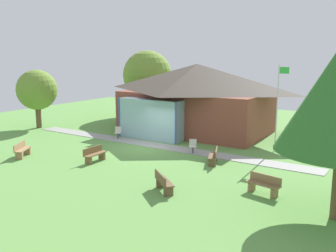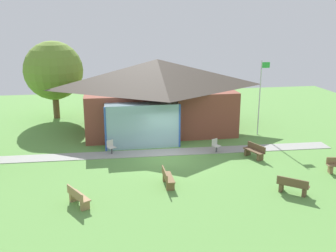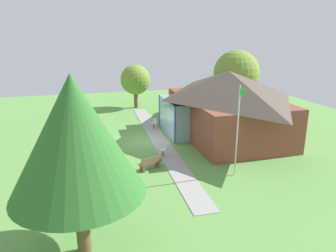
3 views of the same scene
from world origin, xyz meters
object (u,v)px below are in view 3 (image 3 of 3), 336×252
(bench_front_center, at_px, (93,138))
(tree_behind_pavilion_left, at_px, (236,73))
(flagpole, at_px, (238,127))
(bench_lawn_far_right, at_px, (105,200))
(bench_front_right, at_px, (63,172))
(patio_chair_lawn_spare, at_px, (164,150))
(tree_far_east, at_px, (75,137))
(bench_front_left, at_px, (74,124))
(bench_mid_right, at_px, (151,163))
(patio_chair_west, at_px, (154,123))
(pavilion, at_px, (225,103))
(tree_west_hedge, at_px, (135,80))

(bench_front_center, relative_size, tree_behind_pavilion_left, 0.23)
(flagpole, height_order, bench_lawn_far_right, flagpole)
(bench_front_right, bearing_deg, bench_front_center, -158.37)
(flagpole, bearing_deg, bench_front_center, -135.68)
(patio_chair_lawn_spare, distance_m, tree_behind_pavilion_left, 15.59)
(tree_far_east, bearing_deg, bench_front_center, 175.96)
(bench_lawn_far_right, bearing_deg, bench_front_left, 19.11)
(patio_chair_lawn_spare, bearing_deg, bench_mid_right, 119.48)
(bench_front_left, distance_m, tree_behind_pavilion_left, 17.25)
(patio_chair_west, height_order, patio_chair_lawn_spare, same)
(pavilion, height_order, flagpole, flagpole)
(bench_front_right, bearing_deg, bench_lawn_far_right, 68.10)
(bench_mid_right, distance_m, patio_chair_west, 8.81)
(bench_front_center, bearing_deg, flagpole, 134.22)
(patio_chair_lawn_spare, bearing_deg, bench_front_center, 22.82)
(pavilion, xyz_separation_m, bench_front_left, (-5.30, -11.80, -2.33))
(flagpole, height_order, tree_far_east, tree_far_east)
(patio_chair_west, relative_size, tree_west_hedge, 0.18)
(patio_chair_west, bearing_deg, tree_west_hedge, -27.01)
(patio_chair_lawn_spare, distance_m, tree_far_east, 11.21)
(bench_front_left, height_order, tree_west_hedge, tree_west_hedge)
(tree_west_hedge, bearing_deg, pavilion, 23.63)
(bench_mid_right, bearing_deg, bench_front_right, 157.94)
(patio_chair_west, xyz_separation_m, tree_behind_pavilion_left, (-4.24, 9.87, 3.57))
(bench_front_right, relative_size, patio_chair_west, 1.66)
(tree_far_east, bearing_deg, patio_chair_west, 157.91)
(bench_front_center, xyz_separation_m, tree_west_hedge, (-10.90, 5.15, 2.72))
(bench_front_left, relative_size, tree_west_hedge, 0.32)
(bench_front_right, distance_m, tree_west_hedge, 18.36)
(patio_chair_west, distance_m, tree_behind_pavilion_left, 11.33)
(bench_mid_right, height_order, bench_front_center, same)
(flagpole, distance_m, patio_chair_lawn_spare, 5.87)
(flagpole, relative_size, bench_front_right, 3.75)
(bench_front_center, height_order, tree_behind_pavilion_left, tree_behind_pavilion_left)
(bench_front_left, height_order, bench_front_center, same)
(tree_west_hedge, bearing_deg, patio_chair_lawn_spare, -2.46)
(bench_mid_right, xyz_separation_m, tree_west_hedge, (-16.78, 1.99, 2.72))
(patio_chair_west, bearing_deg, pavilion, -154.11)
(tree_west_hedge, bearing_deg, patio_chair_west, 1.28)
(flagpole, xyz_separation_m, bench_front_right, (-2.18, -9.74, -2.57))
(patio_chair_west, distance_m, tree_far_east, 17.11)
(flagpole, relative_size, bench_front_center, 3.58)
(bench_front_right, xyz_separation_m, bench_mid_right, (0.07, 5.10, 0.00))
(flagpole, bearing_deg, patio_chair_lawn_spare, -141.52)
(bench_front_right, relative_size, bench_front_center, 0.95)
(bench_front_left, bearing_deg, bench_front_right, 58.25)
(tree_far_east, bearing_deg, bench_mid_right, 149.23)
(bench_lawn_far_right, height_order, patio_chair_lawn_spare, patio_chair_lawn_spare)
(bench_front_center, height_order, bench_lawn_far_right, same)
(tree_far_east, bearing_deg, patio_chair_lawn_spare, 148.52)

